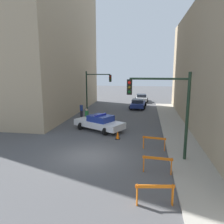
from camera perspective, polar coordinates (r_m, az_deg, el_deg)
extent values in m
plane|color=#4C4C4F|center=(14.33, -5.97, -11.34)|extent=(120.00, 120.00, 0.00)
cube|color=#9E998E|center=(14.13, 19.72, -12.05)|extent=(2.40, 44.00, 0.12)
cube|color=tan|center=(31.58, -22.27, 21.86)|extent=(14.00, 20.00, 23.54)
cylinder|color=black|center=(13.47, 19.05, -1.24)|extent=(0.18, 0.18, 5.20)
cylinder|color=black|center=(13.00, 12.20, 8.49)|extent=(3.40, 0.12, 0.12)
cube|color=black|center=(13.05, 4.59, 6.51)|extent=(0.30, 0.22, 0.90)
sphere|color=red|center=(12.89, 4.56, 7.66)|extent=(0.18, 0.18, 0.18)
sphere|color=#4C3D0C|center=(12.91, 4.54, 6.46)|extent=(0.18, 0.18, 0.18)
sphere|color=#0C4219|center=(12.93, 4.52, 5.27)|extent=(0.18, 0.18, 0.18)
cylinder|color=black|center=(29.41, -6.63, 5.46)|extent=(0.18, 0.18, 5.20)
cylinder|color=black|center=(28.89, -3.63, 9.78)|extent=(3.20, 0.12, 0.12)
cube|color=black|center=(28.60, -0.45, 8.78)|extent=(0.30, 0.22, 0.90)
sphere|color=red|center=(28.44, -0.50, 9.32)|extent=(0.18, 0.18, 0.18)
sphere|color=#4C3D0C|center=(28.45, -0.50, 8.77)|extent=(0.18, 0.18, 0.18)
sphere|color=#0C4219|center=(28.46, -0.50, 8.23)|extent=(0.18, 0.18, 0.18)
cube|color=white|center=(19.84, -3.40, -3.07)|extent=(5.01, 3.90, 0.55)
cube|color=navy|center=(19.60, -3.00, -1.64)|extent=(2.52, 2.38, 0.52)
cylinder|color=black|center=(20.30, -8.08, -3.64)|extent=(0.51, 0.68, 0.66)
cylinder|color=black|center=(21.47, -4.80, -2.75)|extent=(0.51, 0.68, 0.66)
cylinder|color=black|center=(18.37, -1.73, -5.11)|extent=(0.51, 0.68, 0.66)
cylinder|color=black|center=(19.66, 1.45, -4.02)|extent=(0.51, 0.68, 0.66)
cube|color=#2633BF|center=(19.53, -3.01, -0.72)|extent=(0.85, 1.31, 0.12)
cube|color=navy|center=(31.18, 6.80, 2.01)|extent=(2.01, 4.38, 0.52)
cube|color=#232833|center=(30.94, 6.79, 2.87)|extent=(1.67, 1.88, 0.48)
cylinder|color=black|center=(32.61, 5.55, 1.97)|extent=(0.63, 0.25, 0.62)
cylinder|color=black|center=(32.48, 8.46, 1.86)|extent=(0.63, 0.25, 0.62)
cylinder|color=black|center=(30.00, 4.99, 1.18)|extent=(0.63, 0.25, 0.62)
cylinder|color=black|center=(29.85, 8.14, 1.06)|extent=(0.63, 0.25, 0.62)
cube|color=silver|center=(37.75, 7.69, 3.57)|extent=(1.93, 4.35, 0.52)
cube|color=#232833|center=(37.52, 7.71, 4.29)|extent=(1.64, 1.85, 0.48)
cylinder|color=black|center=(39.11, 6.46, 3.47)|extent=(0.63, 0.24, 0.62)
cylinder|color=black|center=(39.12, 8.89, 3.41)|extent=(0.63, 0.24, 0.62)
cylinder|color=black|center=(36.47, 6.38, 2.92)|extent=(0.63, 0.24, 0.62)
cylinder|color=black|center=(36.48, 8.99, 2.86)|extent=(0.63, 0.24, 0.62)
cylinder|color=#474C66|center=(21.79, -6.57, -2.37)|extent=(0.39, 0.39, 0.82)
cylinder|color=#236633|center=(21.63, -6.61, -0.51)|extent=(0.50, 0.50, 0.62)
sphere|color=tan|center=(21.55, -6.64, 0.58)|extent=(0.31, 0.31, 0.22)
cylinder|color=black|center=(25.31, -7.96, -0.51)|extent=(0.33, 0.33, 0.82)
cylinder|color=navy|center=(25.18, -8.00, 1.10)|extent=(0.42, 0.42, 0.62)
sphere|color=tan|center=(25.11, -8.03, 2.04)|extent=(0.26, 0.26, 0.22)
cube|color=orange|center=(9.42, 11.21, -18.53)|extent=(1.59, 0.30, 0.14)
cube|color=orange|center=(9.51, 6.56, -20.73)|extent=(0.07, 0.17, 0.90)
cube|color=orange|center=(9.77, 15.54, -20.17)|extent=(0.07, 0.17, 0.90)
cube|color=orange|center=(12.04, 11.83, -11.76)|extent=(1.60, 0.18, 0.14)
cube|color=orange|center=(12.22, 8.29, -13.20)|extent=(0.06, 0.16, 0.90)
cube|color=orange|center=(12.19, 15.23, -13.56)|extent=(0.06, 0.16, 0.90)
cube|color=orange|center=(15.31, 10.98, -6.69)|extent=(1.59, 0.29, 0.14)
cube|color=orange|center=(15.53, 8.26, -7.83)|extent=(0.07, 0.17, 0.90)
cube|color=orange|center=(15.37, 13.61, -8.23)|extent=(0.07, 0.17, 0.90)
cube|color=black|center=(17.52, 1.50, -6.99)|extent=(0.36, 0.36, 0.04)
cone|color=#F2600C|center=(17.42, 1.50, -5.96)|extent=(0.28, 0.28, 0.62)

